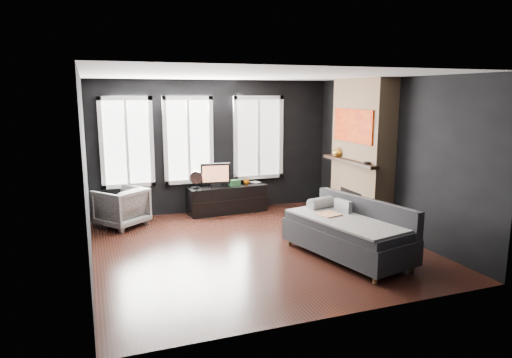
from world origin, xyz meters
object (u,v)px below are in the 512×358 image
object	(u,v)px
media_console	(227,199)
book	(252,178)
armchair	(121,205)
mug	(247,181)
monitor	(215,174)
mantel_vase	(337,152)
sofa	(347,230)

from	to	relation	value
media_console	book	distance (m)	0.71
book	media_console	bearing A→B (deg)	-171.21
armchair	mug	size ratio (longest dim) A/B	6.55
mug	book	world-z (taller)	book
monitor	mantel_vase	bearing A→B (deg)	-22.30
sofa	media_console	bearing A→B (deg)	93.14
book	mantel_vase	xyz separation A→B (m)	(1.29, -1.28, 0.65)
armchair	monitor	bearing A→B (deg)	149.90
book	sofa	bearing A→B (deg)	-84.02
sofa	media_console	world-z (taller)	sofa
media_console	mug	bearing A→B (deg)	-3.53
media_console	mantel_vase	size ratio (longest dim) A/B	8.24
media_console	monitor	size ratio (longest dim) A/B	2.66
media_console	mug	distance (m)	0.55
sofa	mug	distance (m)	3.20
sofa	monitor	distance (m)	3.36
armchair	mug	distance (m)	2.58
book	mantel_vase	bearing A→B (deg)	-44.78
armchair	monitor	xyz separation A→B (m)	(1.88, 0.26, 0.44)
media_console	mug	world-z (taller)	mug
sofa	armchair	size ratio (longest dim) A/B	2.53
sofa	mug	size ratio (longest dim) A/B	16.60
sofa	armchair	xyz separation A→B (m)	(-3.05, 2.87, -0.04)
media_console	mug	size ratio (longest dim) A/B	13.42
mug	book	bearing A→B (deg)	30.04
armchair	monitor	distance (m)	1.95
armchair	media_console	world-z (taller)	armchair
armchair	book	size ratio (longest dim) A/B	3.60
sofa	monitor	size ratio (longest dim) A/B	3.29
media_console	mug	xyz separation A→B (m)	(0.43, 0.00, 0.34)
monitor	book	world-z (taller)	monitor
mug	sofa	bearing A→B (deg)	-81.11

